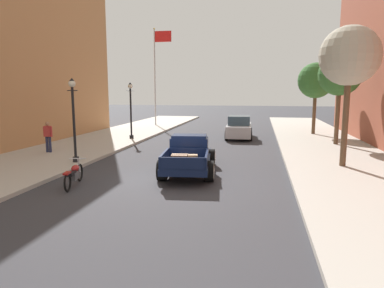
# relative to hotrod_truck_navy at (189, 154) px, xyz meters

# --- Properties ---
(ground_plane) EXTENTS (140.00, 140.00, 0.00)m
(ground_plane) POSITION_rel_hotrod_truck_navy_xyz_m (-0.38, -1.61, -0.75)
(ground_plane) COLOR #333338
(sidewalk_left) EXTENTS (5.50, 64.00, 0.15)m
(sidewalk_left) POSITION_rel_hotrod_truck_navy_xyz_m (-7.63, -1.61, -0.68)
(sidewalk_left) COLOR #ADA89E
(sidewalk_left) RESTS_ON ground
(sidewalk_right) EXTENTS (5.50, 64.00, 0.15)m
(sidewalk_right) POSITION_rel_hotrod_truck_navy_xyz_m (6.87, -1.61, -0.68)
(sidewalk_right) COLOR #ADA89E
(sidewalk_right) RESTS_ON ground
(hotrod_truck_navy) EXTENTS (2.54, 5.07, 1.58)m
(hotrod_truck_navy) POSITION_rel_hotrod_truck_navy_xyz_m (0.00, 0.00, 0.00)
(hotrod_truck_navy) COLOR #0F1938
(hotrod_truck_navy) RESTS_ON ground
(motorcycle_parked) EXTENTS (0.72, 2.08, 0.93)m
(motorcycle_parked) POSITION_rel_hotrod_truck_navy_xyz_m (-3.63, -3.08, -0.31)
(motorcycle_parked) COLOR black
(motorcycle_parked) RESTS_ON ground
(car_background_silver) EXTENTS (1.96, 4.35, 1.65)m
(car_background_silver) POSITION_rel_hotrod_truck_navy_xyz_m (1.45, 11.09, 0.01)
(car_background_silver) COLOR #B7B7BC
(car_background_silver) RESTS_ON ground
(pedestrian_sidewalk_left) EXTENTS (0.53, 0.22, 1.65)m
(pedestrian_sidewalk_left) POSITION_rel_hotrod_truck_navy_xyz_m (-8.21, 2.36, 0.33)
(pedestrian_sidewalk_left) COLOR #232847
(pedestrian_sidewalk_left) RESTS_ON sidewalk_left
(street_lamp_near) EXTENTS (0.50, 0.32, 3.85)m
(street_lamp_near) POSITION_rel_hotrod_truck_navy_xyz_m (-5.45, 0.26, 1.63)
(street_lamp_near) COLOR black
(street_lamp_near) RESTS_ON sidewalk_left
(street_lamp_far) EXTENTS (0.50, 0.32, 3.85)m
(street_lamp_far) POSITION_rel_hotrod_truck_navy_xyz_m (-5.83, 8.45, 1.63)
(street_lamp_far) COLOR black
(street_lamp_far) RESTS_ON sidewalk_left
(flagpole) EXTENTS (1.74, 0.16, 9.16)m
(flagpole) POSITION_rel_hotrod_truck_navy_xyz_m (-6.88, 18.37, 5.02)
(flagpole) COLOR #B2B2B7
(flagpole) RESTS_ON sidewalk_left
(street_tree_nearest) EXTENTS (2.51, 2.51, 6.00)m
(street_tree_nearest) POSITION_rel_hotrod_truck_navy_xyz_m (6.56, 1.76, 4.09)
(street_tree_nearest) COLOR brown
(street_tree_nearest) RESTS_ON sidewalk_right
(street_tree_second) EXTENTS (2.57, 2.57, 5.55)m
(street_tree_second) POSITION_rel_hotrod_truck_navy_xyz_m (7.60, 8.43, 3.63)
(street_tree_second) COLOR brown
(street_tree_second) RESTS_ON sidewalk_right
(street_tree_third) EXTENTS (2.68, 2.68, 5.40)m
(street_tree_third) POSITION_rel_hotrod_truck_navy_xyz_m (6.99, 13.66, 3.43)
(street_tree_third) COLOR brown
(street_tree_third) RESTS_ON sidewalk_right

